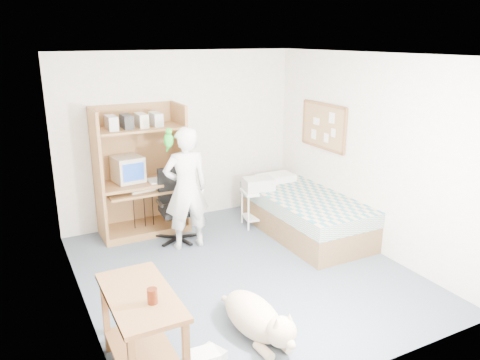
{
  "coord_description": "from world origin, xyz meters",
  "views": [
    {
      "loc": [
        -2.35,
        -4.43,
        2.67
      ],
      "look_at": [
        0.1,
        0.27,
        1.05
      ],
      "focal_mm": 35.0,
      "sensor_mm": 36.0,
      "label": 1
    }
  ],
  "objects_px": {
    "office_chair": "(176,215)",
    "person": "(186,189)",
    "bed": "(304,214)",
    "printer_cart": "(258,202)",
    "dog": "(257,318)",
    "side_desk": "(142,323)",
    "computer_hutch": "(141,176)"
  },
  "relations": [
    {
      "from": "side_desk",
      "to": "computer_hutch",
      "type": "bearing_deg",
      "value": 73.86
    },
    {
      "from": "side_desk",
      "to": "dog",
      "type": "bearing_deg",
      "value": 1.5
    },
    {
      "from": "person",
      "to": "office_chair",
      "type": "bearing_deg",
      "value": -77.04
    },
    {
      "from": "bed",
      "to": "dog",
      "type": "bearing_deg",
      "value": -134.85
    },
    {
      "from": "person",
      "to": "side_desk",
      "type": "bearing_deg",
      "value": 64.79
    },
    {
      "from": "person",
      "to": "dog",
      "type": "height_order",
      "value": "person"
    },
    {
      "from": "office_chair",
      "to": "printer_cart",
      "type": "height_order",
      "value": "office_chair"
    },
    {
      "from": "computer_hutch",
      "to": "printer_cart",
      "type": "height_order",
      "value": "computer_hutch"
    },
    {
      "from": "computer_hutch",
      "to": "office_chair",
      "type": "bearing_deg",
      "value": -55.45
    },
    {
      "from": "office_chair",
      "to": "dog",
      "type": "relative_size",
      "value": 0.82
    },
    {
      "from": "bed",
      "to": "printer_cart",
      "type": "relative_size",
      "value": 3.7
    },
    {
      "from": "side_desk",
      "to": "printer_cart",
      "type": "xyz_separation_m",
      "value": [
        2.41,
        2.37,
        -0.13
      ]
    },
    {
      "from": "office_chair",
      "to": "person",
      "type": "distance_m",
      "value": 0.55
    },
    {
      "from": "computer_hutch",
      "to": "dog",
      "type": "distance_m",
      "value": 2.98
    },
    {
      "from": "side_desk",
      "to": "dog",
      "type": "distance_m",
      "value": 1.11
    },
    {
      "from": "side_desk",
      "to": "office_chair",
      "type": "distance_m",
      "value": 2.73
    },
    {
      "from": "dog",
      "to": "printer_cart",
      "type": "xyz_separation_m",
      "value": [
        1.34,
        2.34,
        0.17
      ]
    },
    {
      "from": "side_desk",
      "to": "person",
      "type": "distance_m",
      "value": 2.5
    },
    {
      "from": "printer_cart",
      "to": "bed",
      "type": "bearing_deg",
      "value": -41.09
    },
    {
      "from": "bed",
      "to": "dog",
      "type": "distance_m",
      "value": 2.52
    },
    {
      "from": "bed",
      "to": "computer_hutch",
      "type": "bearing_deg",
      "value": 150.71
    },
    {
      "from": "computer_hutch",
      "to": "dog",
      "type": "height_order",
      "value": "computer_hutch"
    },
    {
      "from": "side_desk",
      "to": "printer_cart",
      "type": "relative_size",
      "value": 1.83
    },
    {
      "from": "dog",
      "to": "office_chair",
      "type": "bearing_deg",
      "value": 83.24
    },
    {
      "from": "side_desk",
      "to": "bed",
      "type": "bearing_deg",
      "value": 32.5
    },
    {
      "from": "computer_hutch",
      "to": "office_chair",
      "type": "xyz_separation_m",
      "value": [
        0.33,
        -0.48,
        -0.47
      ]
    },
    {
      "from": "office_chair",
      "to": "printer_cart",
      "type": "xyz_separation_m",
      "value": [
        1.24,
        -0.1,
        0.01
      ]
    },
    {
      "from": "office_chair",
      "to": "bed",
      "type": "bearing_deg",
      "value": -16.8
    },
    {
      "from": "bed",
      "to": "printer_cart",
      "type": "height_order",
      "value": "bed"
    },
    {
      "from": "office_chair",
      "to": "printer_cart",
      "type": "bearing_deg",
      "value": -0.11
    },
    {
      "from": "computer_hutch",
      "to": "office_chair",
      "type": "distance_m",
      "value": 0.75
    },
    {
      "from": "person",
      "to": "printer_cart",
      "type": "distance_m",
      "value": 1.29
    }
  ]
}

